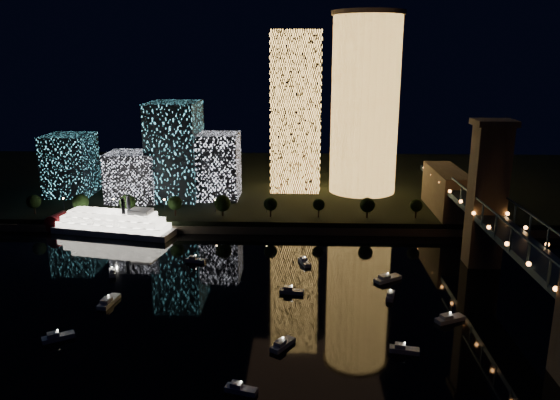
{
  "coord_description": "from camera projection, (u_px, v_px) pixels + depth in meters",
  "views": [
    {
      "loc": [
        2.3,
        -129.61,
        70.28
      ],
      "look_at": [
        -4.79,
        55.0,
        21.0
      ],
      "focal_mm": 35.0,
      "sensor_mm": 36.0,
      "label": 1
    }
  ],
  "objects": [
    {
      "name": "far_bank",
      "position": [
        296.0,
        183.0,
        297.17
      ],
      "size": [
        420.0,
        160.0,
        5.0
      ],
      "primitive_type": "cube",
      "color": "black",
      "rests_on": "ground"
    },
    {
      "name": "esplanade_trees",
      "position": [
        203.0,
        203.0,
        227.01
      ],
      "size": [
        165.59,
        6.83,
        8.91
      ],
      "color": "black",
      "rests_on": "far_bank"
    },
    {
      "name": "truss_bridge",
      "position": [
        543.0,
        272.0,
        140.33
      ],
      "size": [
        13.0,
        266.0,
        50.0
      ],
      "color": "#162C49",
      "rests_on": "ground"
    },
    {
      "name": "tower_rectangular",
      "position": [
        296.0,
        112.0,
        266.65
      ],
      "size": [
        24.05,
        24.05,
        76.53
      ],
      "primitive_type": "cube",
      "color": "#FBB350",
      "rests_on": "far_bank"
    },
    {
      "name": "riverboat",
      "position": [
        108.0,
        223.0,
        220.81
      ],
      "size": [
        55.0,
        21.42,
        16.25
      ],
      "color": "silver",
      "rests_on": "ground"
    },
    {
      "name": "seawall",
      "position": [
        294.0,
        229.0,
        222.12
      ],
      "size": [
        420.0,
        6.0,
        3.0
      ],
      "primitive_type": "cube",
      "color": "#6B5E4C",
      "rests_on": "ground"
    },
    {
      "name": "street_lamps",
      "position": [
        215.0,
        203.0,
        233.03
      ],
      "size": [
        132.7,
        0.7,
        5.65
      ],
      "color": "black",
      "rests_on": "far_bank"
    },
    {
      "name": "motorboats",
      "position": [
        271.0,
        303.0,
        157.85
      ],
      "size": [
        110.91,
        80.92,
        2.78
      ],
      "color": "silver",
      "rests_on": "ground"
    },
    {
      "name": "ground",
      "position": [
        290.0,
        331.0,
        143.33
      ],
      "size": [
        520.0,
        520.0,
        0.0
      ],
      "primitive_type": "plane",
      "color": "black",
      "rests_on": "ground"
    },
    {
      "name": "midrise_blocks",
      "position": [
        156.0,
        161.0,
        254.84
      ],
      "size": [
        91.61,
        31.94,
        44.55
      ],
      "color": "white",
      "rests_on": "far_bank"
    },
    {
      "name": "tower_cylindrical",
      "position": [
        365.0,
        104.0,
        259.66
      ],
      "size": [
        34.0,
        34.0,
        84.82
      ],
      "color": "#FBB350",
      "rests_on": "far_bank"
    }
  ]
}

